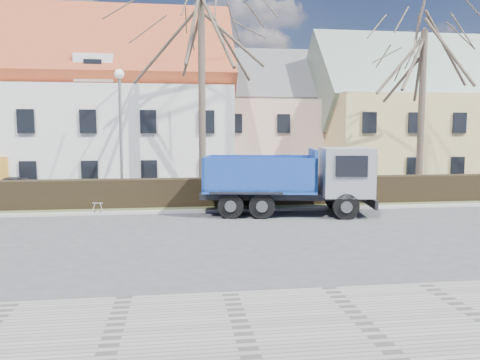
{
  "coord_description": "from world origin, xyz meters",
  "views": [
    {
      "loc": [
        -3.31,
        -15.76,
        3.52
      ],
      "look_at": [
        -0.81,
        2.74,
        1.6
      ],
      "focal_mm": 35.0,
      "sensor_mm": 36.0,
      "label": 1
    }
  ],
  "objects": [
    {
      "name": "ground",
      "position": [
        0.0,
        0.0,
        0.0
      ],
      "size": [
        120.0,
        120.0,
        0.0
      ],
      "primitive_type": "plane",
      "color": "#3F3F41"
    },
    {
      "name": "sidewalk_near",
      "position": [
        0.0,
        -8.5,
        0.04
      ],
      "size": [
        80.0,
        5.0,
        0.08
      ],
      "primitive_type": "cube",
      "color": "gray",
      "rests_on": "ground"
    },
    {
      "name": "curb_far",
      "position": [
        0.0,
        4.6,
        0.06
      ],
      "size": [
        80.0,
        0.3,
        0.12
      ],
      "primitive_type": "cube",
      "color": "#ACA79F",
      "rests_on": "ground"
    },
    {
      "name": "grass_strip",
      "position": [
        0.0,
        6.2,
        0.05
      ],
      "size": [
        80.0,
        3.0,
        0.1
      ],
      "primitive_type": "cube",
      "color": "#444E2C",
      "rests_on": "ground"
    },
    {
      "name": "hedge",
      "position": [
        0.0,
        6.0,
        0.65
      ],
      "size": [
        60.0,
        0.9,
        1.3
      ],
      "primitive_type": "cube",
      "color": "black",
      "rests_on": "ground"
    },
    {
      "name": "building_white",
      "position": [
        -13.0,
        16.0,
        4.75
      ],
      "size": [
        26.8,
        10.8,
        9.5
      ],
      "primitive_type": null,
      "color": "silver",
      "rests_on": "ground"
    },
    {
      "name": "building_pink",
      "position": [
        4.0,
        20.0,
        4.0
      ],
      "size": [
        10.8,
        8.8,
        8.0
      ],
      "primitive_type": null,
      "color": "#D5AD97",
      "rests_on": "ground"
    },
    {
      "name": "building_yellow",
      "position": [
        16.0,
        17.0,
        4.25
      ],
      "size": [
        18.8,
        10.8,
        8.5
      ],
      "primitive_type": null,
      "color": "#D3BB74",
      "rests_on": "ground"
    },
    {
      "name": "tree_1",
      "position": [
        -2.0,
        8.5,
        6.33
      ],
      "size": [
        9.2,
        9.2,
        12.65
      ],
      "primitive_type": null,
      "color": "#4D4235",
      "rests_on": "ground"
    },
    {
      "name": "tree_2",
      "position": [
        10.0,
        8.5,
        5.5
      ],
      "size": [
        8.0,
        8.0,
        11.0
      ],
      "primitive_type": null,
      "color": "#4D4235",
      "rests_on": "ground"
    },
    {
      "name": "dump_truck",
      "position": [
        1.12,
        3.69,
        1.48
      ],
      "size": [
        7.77,
        4.01,
        2.96
      ],
      "primitive_type": null,
      "rotation": [
        0.0,
        0.0,
        -0.18
      ],
      "color": "navy",
      "rests_on": "ground"
    },
    {
      "name": "streetlight",
      "position": [
        -5.93,
        7.0,
        3.26
      ],
      "size": [
        0.51,
        0.51,
        6.52
      ],
      "primitive_type": null,
      "color": "gray",
      "rests_on": "ground"
    },
    {
      "name": "cart_frame",
      "position": [
        -6.88,
        4.63,
        0.29
      ],
      "size": [
        0.72,
        0.52,
        0.59
      ],
      "primitive_type": null,
      "rotation": [
        0.0,
        0.0,
        -0.26
      ],
      "color": "silver",
      "rests_on": "ground"
    },
    {
      "name": "parked_car_a",
      "position": [
        -11.71,
        11.01,
        0.59
      ],
      "size": [
        3.69,
        2.16,
        1.18
      ],
      "primitive_type": "imported",
      "rotation": [
        0.0,
        0.0,
        1.81
      ],
      "color": "#24232C",
      "rests_on": "ground"
    }
  ]
}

